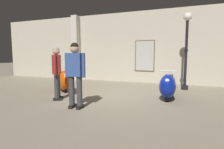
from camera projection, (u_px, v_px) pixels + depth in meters
ground_plane at (116, 96)px, 6.19m from camera, size 60.00×60.00×0.00m
showroom_back_wall at (136, 48)px, 9.38m from camera, size 18.00×0.63×3.71m
scooter_0 at (63, 80)px, 7.04m from camera, size 1.47×1.45×0.98m
scooter_1 at (168, 86)px, 5.71m from camera, size 0.51×1.59×0.97m
lamppost at (186, 43)px, 7.24m from camera, size 0.34×0.34×3.17m
visitor_0 at (75, 71)px, 4.67m from camera, size 0.60×0.29×1.77m
visitor_1 at (57, 69)px, 5.62m from camera, size 0.39×0.53×1.71m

